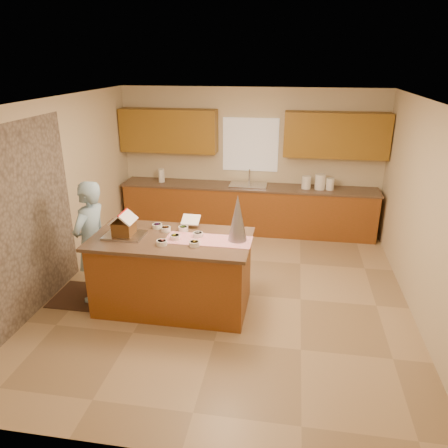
{
  "coord_description": "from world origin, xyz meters",
  "views": [
    {
      "loc": [
        0.81,
        -5.37,
        3.2
      ],
      "look_at": [
        -0.1,
        0.2,
        1.0
      ],
      "focal_mm": 34.38,
      "sensor_mm": 36.0,
      "label": 1
    }
  ],
  "objects": [
    {
      "name": "candy_bowls",
      "position": [
        -0.63,
        -0.39,
        1.05
      ],
      "size": [
        0.77,
        0.67,
        0.06
      ],
      "color": "gold",
      "rests_on": "island_top"
    },
    {
      "name": "gingerbread_house",
      "position": [
        -1.31,
        -0.49,
        1.16
      ],
      "size": [
        0.31,
        0.31,
        0.31
      ],
      "color": "brown",
      "rests_on": "baking_tray"
    },
    {
      "name": "wall_front",
      "position": [
        0.0,
        -2.75,
        1.35
      ],
      "size": [
        5.5,
        5.5,
        0.0
      ],
      "primitive_type": "plane",
      "color": "beige",
      "rests_on": "floor"
    },
    {
      "name": "back_counter_top",
      "position": [
        0.0,
        2.45,
        0.9
      ],
      "size": [
        4.85,
        0.63,
        0.04
      ],
      "primitive_type": "cube",
      "color": "brown",
      "rests_on": "back_counter_base"
    },
    {
      "name": "window_curtain",
      "position": [
        0.0,
        2.72,
        1.65
      ],
      "size": [
        1.05,
        0.03,
        1.0
      ],
      "primitive_type": "cube",
      "color": "white",
      "rests_on": "wall_back"
    },
    {
      "name": "cookbook",
      "position": [
        -0.53,
        -0.02,
        1.12
      ],
      "size": [
        0.24,
        0.19,
        0.1
      ],
      "primitive_type": "cube",
      "rotation": [
        -1.13,
        0.0,
        -0.01
      ],
      "color": "white",
      "rests_on": "island_top"
    },
    {
      "name": "wall_right",
      "position": [
        2.5,
        0.0,
        1.35
      ],
      "size": [
        5.5,
        5.5,
        0.0
      ],
      "primitive_type": "plane",
      "color": "beige",
      "rests_on": "floor"
    },
    {
      "name": "tinsel_tree",
      "position": [
        0.17,
        -0.39,
        1.32
      ],
      "size": [
        0.25,
        0.25,
        0.61
      ],
      "primitive_type": "cone",
      "rotation": [
        0.0,
        0.0,
        -0.01
      ],
      "color": "silver",
      "rests_on": "island_top"
    },
    {
      "name": "canister_b",
      "position": [
        1.33,
        2.45,
        1.06
      ],
      "size": [
        0.19,
        0.19,
        0.28
      ],
      "primitive_type": "cylinder",
      "color": "white",
      "rests_on": "back_counter_top"
    },
    {
      "name": "island_base",
      "position": [
        -0.7,
        -0.44,
        0.49
      ],
      "size": [
        2.0,
        1.01,
        0.97
      ],
      "primitive_type": "cube",
      "rotation": [
        0.0,
        0.0,
        -0.01
      ],
      "color": "brown",
      "rests_on": "floor"
    },
    {
      "name": "sink",
      "position": [
        0.0,
        2.45,
        0.89
      ],
      "size": [
        0.7,
        0.45,
        0.12
      ],
      "primitive_type": "cube",
      "color": "silver",
      "rests_on": "back_counter_top"
    },
    {
      "name": "ceiling",
      "position": [
        0.0,
        0.0,
        2.7
      ],
      "size": [
        5.5,
        5.5,
        0.0
      ],
      "primitive_type": "plane",
      "color": "silver",
      "rests_on": "floor"
    },
    {
      "name": "canister_c",
      "position": [
        1.51,
        2.45,
        1.03
      ],
      "size": [
        0.15,
        0.15,
        0.21
      ],
      "primitive_type": "cylinder",
      "color": "white",
      "rests_on": "back_counter_top"
    },
    {
      "name": "faucet",
      "position": [
        0.0,
        2.63,
        1.06
      ],
      "size": [
        0.03,
        0.03,
        0.28
      ],
      "primitive_type": "cylinder",
      "color": "silver",
      "rests_on": "back_counter_top"
    },
    {
      "name": "back_counter_base",
      "position": [
        0.0,
        2.45,
        0.44
      ],
      "size": [
        4.8,
        0.6,
        0.88
      ],
      "primitive_type": "cube",
      "color": "brown",
      "rests_on": "floor"
    },
    {
      "name": "canister_a",
      "position": [
        1.08,
        2.45,
        1.04
      ],
      "size": [
        0.17,
        0.17,
        0.24
      ],
      "primitive_type": "cylinder",
      "color": "white",
      "rests_on": "back_counter_top"
    },
    {
      "name": "stone_accent",
      "position": [
        -2.48,
        -0.8,
        1.25
      ],
      "size": [
        0.0,
        2.5,
        2.5
      ],
      "primitive_type": "plane",
      "rotation": [
        1.57,
        0.0,
        1.57
      ],
      "color": "gray",
      "rests_on": "wall_left"
    },
    {
      "name": "island_top",
      "position": [
        -0.7,
        -0.44,
        1.0
      ],
      "size": [
        2.09,
        1.1,
        0.04
      ],
      "primitive_type": "cube",
      "rotation": [
        0.0,
        0.0,
        -0.01
      ],
      "color": "brown",
      "rests_on": "island_base"
    },
    {
      "name": "rug",
      "position": [
        -1.87,
        -0.42,
        0.01
      ],
      "size": [
        1.16,
        0.75,
        0.01
      ],
      "primitive_type": "cube",
      "color": "black",
      "rests_on": "floor"
    },
    {
      "name": "upper_cabinet_left",
      "position": [
        -1.55,
        2.57,
        1.9
      ],
      "size": [
        1.85,
        0.35,
        0.8
      ],
      "primitive_type": "cube",
      "color": "brown",
      "rests_on": "wall_back"
    },
    {
      "name": "wall_back",
      "position": [
        0.0,
        2.75,
        1.35
      ],
      "size": [
        5.5,
        5.5,
        0.0
      ],
      "primitive_type": "plane",
      "color": "beige",
      "rests_on": "floor"
    },
    {
      "name": "baking_tray",
      "position": [
        -1.31,
        -0.49,
        1.03
      ],
      "size": [
        0.51,
        0.38,
        0.03
      ],
      "primitive_type": "cube",
      "rotation": [
        0.0,
        0.0,
        -0.01
      ],
      "color": "silver",
      "rests_on": "island_top"
    },
    {
      "name": "floor",
      "position": [
        0.0,
        0.0,
        0.0
      ],
      "size": [
        5.5,
        5.5,
        0.0
      ],
      "primitive_type": "plane",
      "color": "tan",
      "rests_on": "ground"
    },
    {
      "name": "table_runner",
      "position": [
        -0.2,
        -0.44,
        1.02
      ],
      "size": [
        1.11,
        0.41,
        0.01
      ],
      "primitive_type": "cube",
      "rotation": [
        0.0,
        0.0,
        -0.01
      ],
      "color": "#B90D28",
      "rests_on": "island_top"
    },
    {
      "name": "paper_towel",
      "position": [
        -1.7,
        2.45,
        1.05
      ],
      "size": [
        0.12,
        0.12,
        0.26
      ],
      "primitive_type": "cylinder",
      "color": "white",
      "rests_on": "back_counter_top"
    },
    {
      "name": "boy",
      "position": [
        -1.82,
        -0.42,
        0.86
      ],
      "size": [
        0.52,
        0.69,
        1.7
      ],
      "primitive_type": "imported",
      "rotation": [
        0.0,
        0.0,
        -1.77
      ],
      "color": "#8BAFC6",
      "rests_on": "rug"
    },
    {
      "name": "upper_cabinet_right",
      "position": [
        1.55,
        2.57,
        1.9
      ],
      "size": [
        1.85,
        0.35,
        0.8
      ],
      "primitive_type": "cube",
      "color": "brown",
      "rests_on": "wall_back"
    },
    {
      "name": "wall_left",
      "position": [
        -2.5,
        0.0,
        1.35
      ],
      "size": [
        5.5,
        5.5,
        0.0
      ],
      "primitive_type": "plane",
      "color": "beige",
      "rests_on": "floor"
    }
  ]
}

